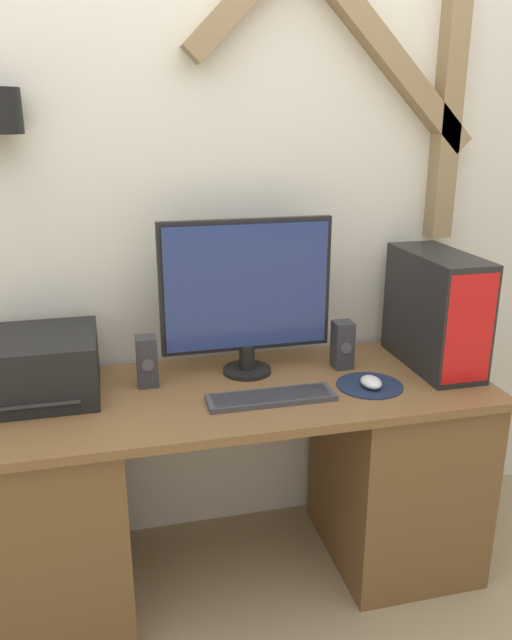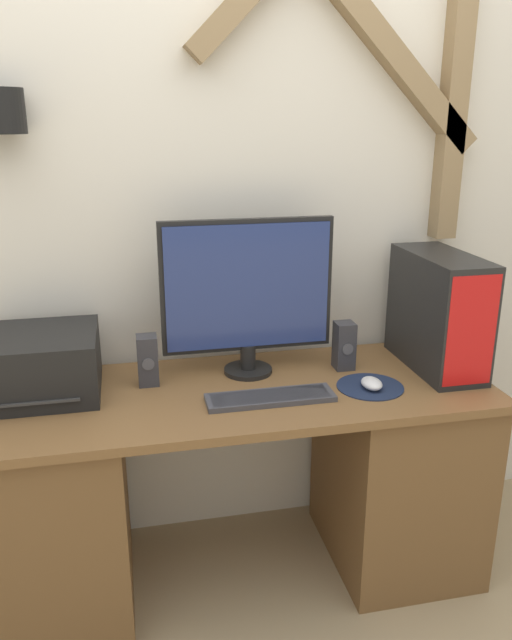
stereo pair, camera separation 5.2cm
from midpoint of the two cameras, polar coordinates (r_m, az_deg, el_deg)
name	(u,v)px [view 2 (the right image)]	position (r m, az deg, el deg)	size (l,w,h in m)	color
ground_plane	(253,639)	(2.30, 0.50, -27.15)	(12.00, 12.00, 0.00)	#9E8966
wall_back	(216,194)	(2.32, -3.00, 11.40)	(6.40, 0.21, 2.70)	silver
desk	(235,483)	(2.30, -1.29, -14.65)	(1.77, 0.64, 0.75)	brown
monitor	(247,291)	(2.17, -0.09, 2.65)	(0.60, 0.17, 0.55)	black
keyboard	(270,397)	(2.05, 2.06, -7.09)	(0.42, 0.12, 0.02)	#3D3D42
mousepad	(370,387)	(2.18, 11.07, -6.00)	(0.23, 0.23, 0.00)	#19233D
mouse	(372,383)	(2.16, 11.22, -5.71)	(0.07, 0.10, 0.04)	silver
computer_tower	(439,312)	(2.35, 16.98, 0.72)	(0.20, 0.45, 0.42)	black
printer	(40,364)	(2.17, -18.49, -3.85)	(0.38, 0.37, 0.21)	black
speaker_left	(148,360)	(2.16, -9.20, -3.65)	(0.07, 0.08, 0.18)	#2D2D33
speaker_right	(344,346)	(2.29, 8.71, -2.33)	(0.07, 0.08, 0.18)	#2D2D33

